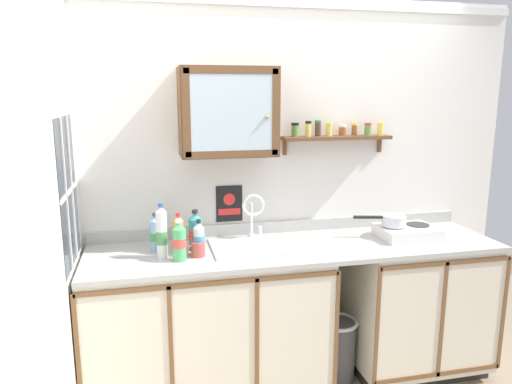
{
  "coord_description": "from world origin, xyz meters",
  "views": [
    {
      "loc": [
        -0.89,
        -2.48,
        1.9
      ],
      "look_at": [
        -0.24,
        0.42,
        1.28
      ],
      "focal_mm": 33.77,
      "sensor_mm": 36.0,
      "label": 1
    }
  ],
  "objects": [
    {
      "name": "backsplash",
      "position": [
        0.0,
        0.6,
        0.99
      ],
      "size": [
        2.6,
        0.02,
        0.08
      ],
      "primitive_type": "cube",
      "color": "#B2B2AD",
      "rests_on": "countertop"
    },
    {
      "name": "saucepan",
      "position": [
        0.67,
        0.32,
        1.07
      ],
      "size": [
        0.34,
        0.16,
        0.07
      ],
      "color": "silver",
      "rests_on": "hot_plate_stove"
    },
    {
      "name": "spice_shelf",
      "position": [
        0.34,
        0.54,
        1.62
      ],
      "size": [
        0.74,
        0.14,
        0.23
      ],
      "color": "brown"
    },
    {
      "name": "bottle_opaque_white_0",
      "position": [
        -0.83,
        0.25,
        1.1
      ],
      "size": [
        0.06,
        0.06,
        0.32
      ],
      "color": "white",
      "rests_on": "countertop"
    },
    {
      "name": "wall_cabinet",
      "position": [
        -0.41,
        0.45,
        1.78
      ],
      "size": [
        0.59,
        0.34,
        0.53
      ],
      "color": "brown"
    },
    {
      "name": "mug",
      "position": [
        -0.63,
        0.23,
        0.99
      ],
      "size": [
        0.12,
        0.08,
        0.09
      ],
      "color": "#B24C47",
      "rests_on": "countertop"
    },
    {
      "name": "trash_bin",
      "position": [
        0.28,
        0.25,
        0.22
      ],
      "size": [
        0.27,
        0.27,
        0.43
      ],
      "color": "#4C4C51",
      "rests_on": "ground"
    },
    {
      "name": "hot_plate_stove",
      "position": [
        0.77,
        0.3,
        0.99
      ],
      "size": [
        0.38,
        0.29,
        0.08
      ],
      "color": "silver",
      "rests_on": "countertop"
    },
    {
      "name": "lower_cabinet_run",
      "position": [
        -0.57,
        0.29,
        0.46
      ],
      "size": [
        1.48,
        0.64,
        0.92
      ],
      "color": "black",
      "rests_on": "ground"
    },
    {
      "name": "window",
      "position": [
        -1.31,
        0.12,
        1.39
      ],
      "size": [
        0.03,
        0.58,
        0.82
      ],
      "color": "#262D38"
    },
    {
      "name": "warning_sign",
      "position": [
        -0.38,
        0.6,
        1.17
      ],
      "size": [
        0.18,
        0.01,
        0.24
      ],
      "color": "black"
    },
    {
      "name": "bottle_soda_green_5",
      "position": [
        -0.74,
        0.18,
        1.06
      ],
      "size": [
        0.08,
        0.08,
        0.24
      ],
      "color": "#4CB266",
      "rests_on": "countertop"
    },
    {
      "name": "bottle_water_clear_3",
      "position": [
        -0.62,
        0.24,
        1.05
      ],
      "size": [
        0.07,
        0.07,
        0.22
      ],
      "color": "silver",
      "rests_on": "countertop"
    },
    {
      "name": "sink",
      "position": [
        -0.27,
        0.33,
        0.92
      ],
      "size": [
        0.53,
        0.44,
        0.44
      ],
      "color": "silver",
      "rests_on": "countertop"
    },
    {
      "name": "bottle_juice_amber_1",
      "position": [
        -0.73,
        0.31,
        1.07
      ],
      "size": [
        0.07,
        0.07,
        0.25
      ],
      "color": "gold",
      "rests_on": "countertop"
    },
    {
      "name": "bottle_detergent_teal_2",
      "position": [
        -0.63,
        0.36,
        1.06
      ],
      "size": [
        0.08,
        0.08,
        0.25
      ],
      "color": "teal",
      "rests_on": "countertop"
    },
    {
      "name": "bottle_water_blue_4",
      "position": [
        -0.87,
        0.38,
        1.06
      ],
      "size": [
        0.07,
        0.07,
        0.24
      ],
      "color": "#8CB7E0",
      "rests_on": "countertop"
    },
    {
      "name": "back_wall",
      "position": [
        0.0,
        0.63,
        1.26
      ],
      "size": [
        3.24,
        0.07,
        2.5
      ],
      "color": "silver",
      "rests_on": "ground"
    },
    {
      "name": "side_wall_left",
      "position": [
        -1.34,
        -0.3,
        1.25
      ],
      "size": [
        0.05,
        3.41,
        2.5
      ],
      "primitive_type": "cube",
      "color": "silver",
      "rests_on": "ground"
    },
    {
      "name": "countertop",
      "position": [
        0.0,
        0.29,
        0.94
      ],
      "size": [
        2.6,
        0.67,
        0.03
      ],
      "primitive_type": "cube",
      "color": "#B2B2AD",
      "rests_on": "lower_cabinet_run"
    },
    {
      "name": "lower_cabinet_run_right",
      "position": [
        0.86,
        0.29,
        0.46
      ],
      "size": [
        0.91,
        0.64,
        0.92
      ],
      "color": "black",
      "rests_on": "ground"
    }
  ]
}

